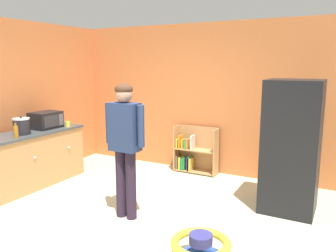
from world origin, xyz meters
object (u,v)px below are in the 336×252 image
at_px(baby_walker, 201,249).
at_px(microwave, 46,120).
at_px(amber_bottle, 16,132).
at_px(bookshelf, 194,153).
at_px(crock_pot, 22,126).
at_px(yellow_cup, 68,124).
at_px(white_cup, 22,129).
at_px(kitchen_counter, 21,162).
at_px(banana_bunch, 57,123).
at_px(standing_person, 125,138).
at_px(refrigerator, 291,147).

bearing_deg(baby_walker, microwave, 161.01).
bearing_deg(amber_bottle, bookshelf, 51.66).
height_order(crock_pot, yellow_cup, crock_pot).
bearing_deg(microwave, white_cup, -104.02).
xyz_separation_m(crock_pot, amber_bottle, (0.15, -0.22, -0.03)).
xyz_separation_m(baby_walker, white_cup, (-3.43, 0.75, 0.79)).
height_order(kitchen_counter, white_cup, white_cup).
distance_m(microwave, amber_bottle, 0.81).
xyz_separation_m(baby_walker, yellow_cup, (-3.11, 1.43, 0.79)).
height_order(microwave, banana_bunch, microwave).
bearing_deg(standing_person, kitchen_counter, 178.20).
xyz_separation_m(kitchen_counter, yellow_cup, (0.22, 0.83, 0.50)).
xyz_separation_m(kitchen_counter, banana_bunch, (-0.14, 0.91, 0.48)).
xyz_separation_m(microwave, white_cup, (-0.10, -0.40, -0.09)).
height_order(bookshelf, standing_person, standing_person).
bearing_deg(yellow_cup, microwave, -128.76).
distance_m(refrigerator, standing_person, 2.21).
bearing_deg(baby_walker, banana_bunch, 156.43).
xyz_separation_m(standing_person, crock_pot, (-1.99, 0.06, -0.03)).
bearing_deg(banana_bunch, amber_bottle, -72.28).
bearing_deg(white_cup, amber_bottle, -48.63).
bearing_deg(baby_walker, yellow_cup, 155.36).
height_order(kitchen_counter, banana_bunch, banana_bunch).
bearing_deg(microwave, crock_pot, -81.91).
relative_size(refrigerator, white_cup, 18.74).
distance_m(crock_pot, amber_bottle, 0.27).
bearing_deg(bookshelf, refrigerator, -26.70).
distance_m(baby_walker, yellow_cup, 3.51).
xyz_separation_m(refrigerator, crock_pot, (-3.81, -1.18, 0.14)).
bearing_deg(kitchen_counter, banana_bunch, 98.55).
bearing_deg(yellow_cup, standing_person, -25.87).
bearing_deg(microwave, amber_bottle, -73.54).
bearing_deg(baby_walker, crock_pot, 169.65).
xyz_separation_m(baby_walker, banana_bunch, (-3.47, 1.51, 0.77)).
distance_m(amber_bottle, yellow_cup, 1.05).
bearing_deg(banana_bunch, bookshelf, 28.21).
relative_size(standing_person, banana_bunch, 11.17).
xyz_separation_m(refrigerator, baby_walker, (-0.55, -1.78, -0.73)).
relative_size(kitchen_counter, white_cup, 23.42).
bearing_deg(amber_bottle, microwave, 106.46).
bearing_deg(banana_bunch, kitchen_counter, -81.45).
bearing_deg(white_cup, kitchen_counter, -55.45).
bearing_deg(microwave, kitchen_counter, -89.78).
xyz_separation_m(bookshelf, standing_person, (0.00, -2.16, 0.70)).
relative_size(baby_walker, banana_bunch, 3.87).
relative_size(microwave, crock_pot, 1.69).
bearing_deg(standing_person, white_cup, 174.38).
xyz_separation_m(kitchen_counter, amber_bottle, (0.23, -0.23, 0.55)).
xyz_separation_m(banana_bunch, yellow_cup, (0.36, -0.09, 0.02)).
distance_m(standing_person, banana_bunch, 2.41).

